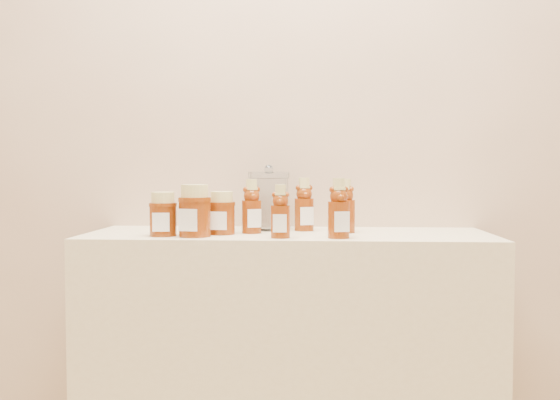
# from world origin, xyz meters

# --- Properties ---
(wall_back) EXTENTS (3.50, 0.02, 2.70)m
(wall_back) POSITION_xyz_m (0.00, 1.75, 1.35)
(wall_back) COLOR tan
(wall_back) RESTS_ON ground
(display_table) EXTENTS (1.20, 0.40, 0.90)m
(display_table) POSITION_xyz_m (0.00, 1.55, 0.45)
(display_table) COLOR beige
(display_table) RESTS_ON ground
(bear_bottle_back_left) EXTENTS (0.08, 0.08, 0.18)m
(bear_bottle_back_left) POSITION_xyz_m (-0.11, 1.54, 0.99)
(bear_bottle_back_left) COLOR #642307
(bear_bottle_back_left) RESTS_ON display_table
(bear_bottle_back_mid) EXTENTS (0.08, 0.08, 0.19)m
(bear_bottle_back_mid) POSITION_xyz_m (0.05, 1.62, 0.99)
(bear_bottle_back_mid) COLOR #642307
(bear_bottle_back_mid) RESTS_ON display_table
(bear_bottle_back_right) EXTENTS (0.08, 0.08, 0.18)m
(bear_bottle_back_right) POSITION_xyz_m (0.17, 1.57, 0.99)
(bear_bottle_back_right) COLOR #642307
(bear_bottle_back_right) RESTS_ON display_table
(bear_bottle_front_left) EXTENTS (0.06, 0.06, 0.17)m
(bear_bottle_front_left) POSITION_xyz_m (-0.02, 1.42, 0.98)
(bear_bottle_front_left) COLOR #642307
(bear_bottle_front_left) RESTS_ON display_table
(bear_bottle_front_right) EXTENTS (0.08, 0.08, 0.19)m
(bear_bottle_front_right) POSITION_xyz_m (0.15, 1.42, 0.99)
(bear_bottle_front_right) COLOR #642307
(bear_bottle_front_right) RESTS_ON display_table
(honey_jar_left) EXTENTS (0.09, 0.09, 0.13)m
(honey_jar_left) POSITION_xyz_m (-0.35, 1.45, 0.96)
(honey_jar_left) COLOR #642307
(honey_jar_left) RESTS_ON display_table
(honey_jar_back) EXTENTS (0.09, 0.09, 0.13)m
(honey_jar_back) POSITION_xyz_m (-0.19, 1.50, 0.96)
(honey_jar_back) COLOR #642307
(honey_jar_back) RESTS_ON display_table
(honey_jar_front) EXTENTS (0.11, 0.11, 0.15)m
(honey_jar_front) POSITION_xyz_m (-0.26, 1.44, 0.97)
(honey_jar_front) COLOR #642307
(honey_jar_front) RESTS_ON display_table
(glass_canister) EXTENTS (0.15, 0.15, 0.20)m
(glass_canister) POSITION_xyz_m (-0.07, 1.65, 1.00)
(glass_canister) COLOR white
(glass_canister) RESTS_ON display_table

